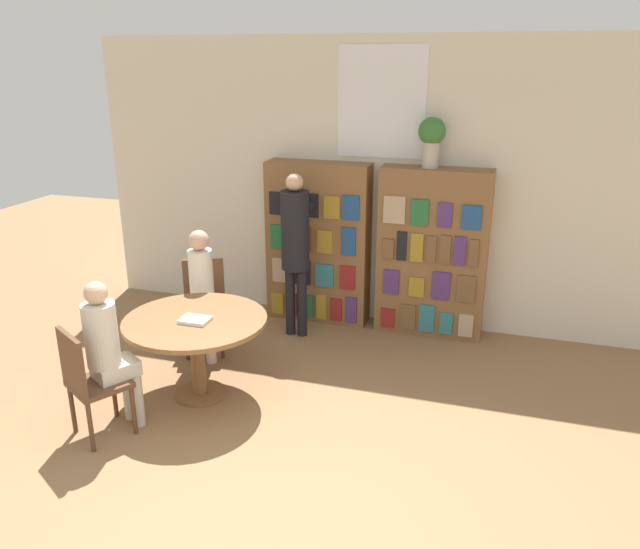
% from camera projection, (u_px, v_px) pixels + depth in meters
% --- Properties ---
extents(ground_plane, '(16.00, 16.00, 0.00)m').
position_uv_depth(ground_plane, '(245.00, 544.00, 3.77)').
color(ground_plane, olive).
extents(wall_back, '(6.40, 0.07, 3.00)m').
position_uv_depth(wall_back, '(379.00, 185.00, 6.55)').
color(wall_back, beige).
rests_on(wall_back, ground_plane).
extents(bookshelf_left, '(1.11, 0.34, 1.75)m').
position_uv_depth(bookshelf_left, '(318.00, 243.00, 6.76)').
color(bookshelf_left, brown).
rests_on(bookshelf_left, ground_plane).
extents(bookshelf_right, '(1.11, 0.34, 1.75)m').
position_uv_depth(bookshelf_right, '(432.00, 253.00, 6.41)').
color(bookshelf_right, brown).
rests_on(bookshelf_right, ground_plane).
extents(flower_vase, '(0.27, 0.27, 0.49)m').
position_uv_depth(flower_vase, '(432.00, 137.00, 6.05)').
color(flower_vase, '#B7AD9E').
rests_on(flower_vase, bookshelf_right).
extents(reading_table, '(1.20, 1.20, 0.72)m').
position_uv_depth(reading_table, '(196.00, 332.00, 5.23)').
color(reading_table, brown).
rests_on(reading_table, ground_plane).
extents(chair_near_camera, '(0.55, 0.55, 0.90)m').
position_uv_depth(chair_near_camera, '(88.00, 379.00, 4.67)').
color(chair_near_camera, brown).
rests_on(chair_near_camera, ground_plane).
extents(chair_left_side, '(0.53, 0.53, 0.90)m').
position_uv_depth(chair_left_side, '(204.00, 301.00, 6.14)').
color(chair_left_side, brown).
rests_on(chair_left_side, ground_plane).
extents(seated_reader_left, '(0.34, 0.39, 1.27)m').
position_uv_depth(seated_reader_left, '(202.00, 288.00, 5.90)').
color(seated_reader_left, silver).
rests_on(seated_reader_left, ground_plane).
extents(seated_reader_right, '(0.38, 0.40, 1.25)m').
position_uv_depth(seated_reader_right, '(109.00, 348.00, 4.72)').
color(seated_reader_right, beige).
rests_on(seated_reader_right, ground_plane).
extents(librarian_standing, '(0.29, 0.56, 1.71)m').
position_uv_depth(librarian_standing, '(296.00, 240.00, 6.27)').
color(librarian_standing, black).
rests_on(librarian_standing, ground_plane).
extents(open_book_on_table, '(0.24, 0.18, 0.03)m').
position_uv_depth(open_book_on_table, '(195.00, 320.00, 5.13)').
color(open_book_on_table, silver).
rests_on(open_book_on_table, reading_table).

